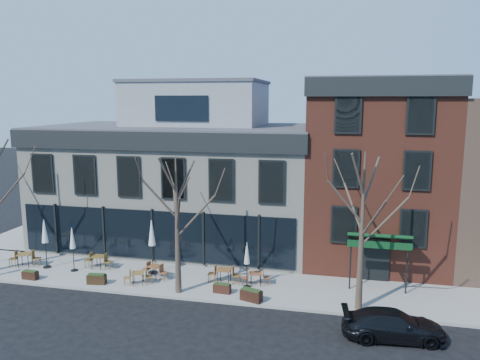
# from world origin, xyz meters

# --- Properties ---
(ground) EXTENTS (120.00, 120.00, 0.00)m
(ground) POSITION_xyz_m (0.00, 0.00, 0.00)
(ground) COLOR black
(ground) RESTS_ON ground
(sidewalk_front) EXTENTS (33.50, 4.70, 0.15)m
(sidewalk_front) POSITION_xyz_m (3.25, -2.15, 0.07)
(sidewalk_front) COLOR gray
(sidewalk_front) RESTS_ON ground
(sidewalk_side) EXTENTS (4.50, 12.00, 0.15)m
(sidewalk_side) POSITION_xyz_m (-11.25, 6.00, 0.07)
(sidewalk_side) COLOR gray
(sidewalk_side) RESTS_ON ground
(corner_building) EXTENTS (18.39, 10.39, 11.10)m
(corner_building) POSITION_xyz_m (0.07, 5.07, 4.72)
(corner_building) COLOR beige
(corner_building) RESTS_ON ground
(red_brick_building) EXTENTS (8.20, 11.78, 11.18)m
(red_brick_building) POSITION_xyz_m (13.00, 4.98, 5.64)
(red_brick_building) COLOR brown
(red_brick_building) RESTS_ON ground
(tree_mid) EXTENTS (3.50, 3.55, 7.04)m
(tree_mid) POSITION_xyz_m (3.01, -3.90, 3.79)
(tree_mid) COLOR #382B21
(tree_mid) RESTS_ON sidewalk_front
(tree_right) EXTENTS (3.72, 3.77, 7.48)m
(tree_right) POSITION_xyz_m (12.01, -3.90, 4.02)
(tree_right) COLOR #382B21
(tree_right) RESTS_ON sidewalk_front
(parked_sedan) EXTENTS (4.40, 2.15, 1.23)m
(parked_sedan) POSITION_xyz_m (13.35, -6.21, 0.62)
(parked_sedan) COLOR black
(parked_sedan) RESTS_ON ground
(cafe_set_0) EXTENTS (1.87, 0.94, 0.96)m
(cafe_set_0) POSITION_xyz_m (-7.22, -2.29, 0.64)
(cafe_set_0) COLOR brown
(cafe_set_0) RESTS_ON sidewalk_front
(cafe_set_1) EXTENTS (1.75, 0.72, 0.92)m
(cafe_set_1) POSITION_xyz_m (-2.77, -1.65, 0.62)
(cafe_set_1) COLOR brown
(cafe_set_1) RESTS_ON sidewalk_front
(cafe_set_2) EXTENTS (1.59, 0.87, 0.82)m
(cafe_set_2) POSITION_xyz_m (0.53, -3.39, 0.57)
(cafe_set_2) COLOR brown
(cafe_set_2) RESTS_ON sidewalk_front
(cafe_set_3) EXTENTS (1.70, 0.87, 0.87)m
(cafe_set_3) POSITION_xyz_m (1.07, -2.37, 0.60)
(cafe_set_3) COLOR brown
(cafe_set_3) RESTS_ON sidewalk_front
(cafe_set_4) EXTENTS (1.82, 0.74, 0.96)m
(cafe_set_4) POSITION_xyz_m (4.99, -2.21, 0.64)
(cafe_set_4) COLOR brown
(cafe_set_4) RESTS_ON sidewalk_front
(cafe_set_5) EXTENTS (1.60, 0.75, 0.82)m
(cafe_set_5) POSITION_xyz_m (6.71, -2.09, 0.57)
(cafe_set_5) COLOR brown
(cafe_set_5) RESTS_ON sidewalk_front
(umbrella_0) EXTENTS (0.47, 0.47, 2.92)m
(umbrella_0) POSITION_xyz_m (-5.82, -2.21, 2.21)
(umbrella_0) COLOR black
(umbrella_0) RESTS_ON sidewalk_front
(umbrella_1) EXTENTS (0.41, 0.41, 2.58)m
(umbrella_1) POSITION_xyz_m (-3.95, -2.35, 1.97)
(umbrella_1) COLOR black
(umbrella_1) RESTS_ON sidewalk_front
(umbrella_2) EXTENTS (0.50, 0.50, 3.12)m
(umbrella_2) POSITION_xyz_m (0.63, -1.64, 2.35)
(umbrella_2) COLOR black
(umbrella_2) RESTS_ON sidewalk_front
(umbrella_4) EXTENTS (0.39, 0.39, 2.46)m
(umbrella_4) POSITION_xyz_m (6.30, -2.49, 1.89)
(umbrella_4) COLOR black
(umbrella_4) RESTS_ON sidewalk_front
(planter_0) EXTENTS (0.90, 0.41, 0.50)m
(planter_0) POSITION_xyz_m (-5.60, -4.02, 0.40)
(planter_0) COLOR black
(planter_0) RESTS_ON sidewalk_front
(planter_1) EXTENTS (1.04, 0.54, 0.56)m
(planter_1) POSITION_xyz_m (-1.67, -3.83, 0.43)
(planter_1) COLOR black
(planter_1) RESTS_ON sidewalk_front
(planter_2) EXTENTS (0.91, 0.42, 0.50)m
(planter_2) POSITION_xyz_m (5.22, -3.50, 0.40)
(planter_2) COLOR #321910
(planter_2) RESTS_ON sidewalk_front
(planter_3) EXTENTS (1.16, 0.74, 0.61)m
(planter_3) POSITION_xyz_m (6.87, -4.14, 0.45)
(planter_3) COLOR black
(planter_3) RESTS_ON sidewalk_front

